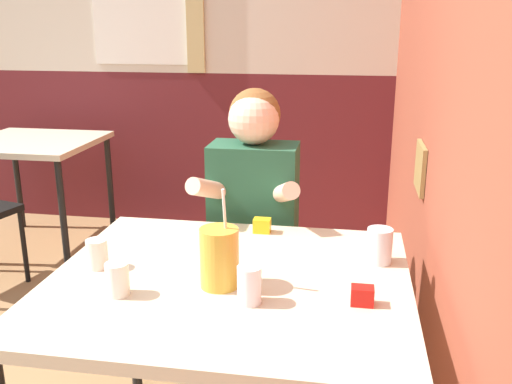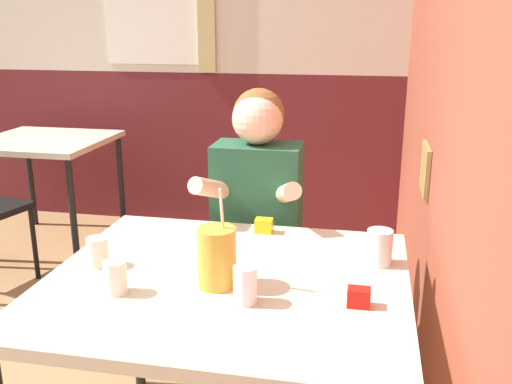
# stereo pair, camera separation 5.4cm
# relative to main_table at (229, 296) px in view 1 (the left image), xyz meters

# --- Properties ---
(brick_wall_right) EXTENTS (0.08, 4.74, 2.70)m
(brick_wall_right) POSITION_rel_main_table_xyz_m (0.64, 1.01, 0.69)
(brick_wall_right) COLOR brown
(brick_wall_right) RESTS_ON ground_plane
(back_wall) EXTENTS (5.96, 0.09, 2.70)m
(back_wall) POSITION_rel_main_table_xyz_m (-0.88, 2.41, 0.69)
(back_wall) COLOR beige
(back_wall) RESTS_ON ground_plane
(main_table) EXTENTS (1.05, 0.92, 0.72)m
(main_table) POSITION_rel_main_table_xyz_m (0.00, 0.00, 0.00)
(main_table) COLOR beige
(main_table) RESTS_ON ground_plane
(background_table) EXTENTS (0.78, 0.75, 0.72)m
(background_table) POSITION_rel_main_table_xyz_m (-1.65, 1.77, -0.02)
(background_table) COLOR beige
(background_table) RESTS_ON ground_plane
(person_seated) EXTENTS (0.42, 0.40, 1.20)m
(person_seated) POSITION_rel_main_table_xyz_m (-0.03, 0.63, -0.04)
(person_seated) COLOR #235138
(person_seated) RESTS_ON ground_plane
(cocktail_pitcher) EXTENTS (0.11, 0.11, 0.29)m
(cocktail_pitcher) POSITION_rel_main_table_xyz_m (-0.01, -0.06, 0.14)
(cocktail_pitcher) COLOR gold
(cocktail_pitcher) RESTS_ON main_table
(glass_near_pitcher) EXTENTS (0.06, 0.06, 0.10)m
(glass_near_pitcher) POSITION_rel_main_table_xyz_m (0.09, -0.14, 0.11)
(glass_near_pitcher) COLOR silver
(glass_near_pitcher) RESTS_ON main_table
(glass_center) EXTENTS (0.06, 0.06, 0.09)m
(glass_center) POSITION_rel_main_table_xyz_m (-0.27, -0.15, 0.10)
(glass_center) COLOR silver
(glass_center) RESTS_ON main_table
(glass_far_side) EXTENTS (0.06, 0.06, 0.09)m
(glass_far_side) POSITION_rel_main_table_xyz_m (-0.41, 0.01, 0.10)
(glass_far_side) COLOR silver
(glass_far_side) RESTS_ON main_table
(glass_by_brick) EXTENTS (0.08, 0.08, 0.11)m
(glass_by_brick) POSITION_rel_main_table_xyz_m (0.43, 0.19, 0.11)
(glass_by_brick) COLOR silver
(glass_by_brick) RESTS_ON main_table
(condiment_ketchup) EXTENTS (0.06, 0.04, 0.05)m
(condiment_ketchup) POSITION_rel_main_table_xyz_m (0.38, -0.10, 0.08)
(condiment_ketchup) COLOR #B7140F
(condiment_ketchup) RESTS_ON main_table
(condiment_mustard) EXTENTS (0.06, 0.04, 0.05)m
(condiment_mustard) POSITION_rel_main_table_xyz_m (0.04, 0.39, 0.08)
(condiment_mustard) COLOR yellow
(condiment_mustard) RESTS_ON main_table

